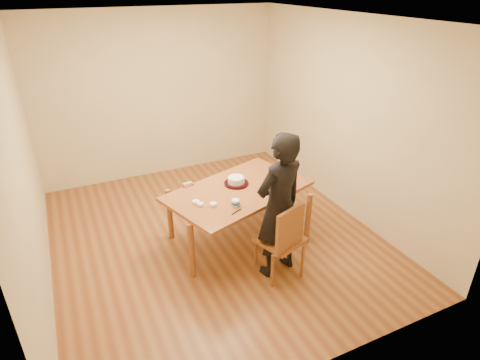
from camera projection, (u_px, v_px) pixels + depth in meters
name	position (u px, v px, depth m)	size (l,w,h in m)	color
room_shell	(201.00, 132.00, 5.01)	(4.00, 4.50, 2.70)	brown
dining_table	(238.00, 191.00, 4.94)	(1.72, 1.02, 0.04)	brown
dining_chair	(280.00, 239.00, 4.50)	(0.45, 0.45, 0.04)	brown
cake_plate	(236.00, 183.00, 5.04)	(0.31, 0.31, 0.02)	#AA0B2D
cake	(236.00, 180.00, 5.02)	(0.21, 0.21, 0.07)	white
frosting_dome	(236.00, 177.00, 5.00)	(0.21, 0.21, 0.03)	white
frosting_tub	(235.00, 203.00, 4.55)	(0.09, 0.09, 0.08)	white
frosting_lid	(236.00, 205.00, 4.58)	(0.11, 0.11, 0.01)	#192CA2
frosting_dollop	(236.00, 204.00, 4.57)	(0.04, 0.04, 0.02)	white
ramekin_green	(213.00, 205.00, 4.56)	(0.08, 0.08, 0.04)	white
ramekin_yellow	(200.00, 205.00, 4.56)	(0.07, 0.07, 0.04)	white
ramekin_multi	(196.00, 202.00, 4.60)	(0.08, 0.08, 0.04)	white
candy_box_pink	(188.00, 185.00, 5.00)	(0.14, 0.07, 0.02)	#EF38A3
candy_box_green	(188.00, 184.00, 5.00)	(0.12, 0.06, 0.02)	green
spatula	(236.00, 212.00, 4.45)	(0.15, 0.01, 0.01)	black
person	(279.00, 207.00, 4.35)	(0.62, 0.41, 1.71)	black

